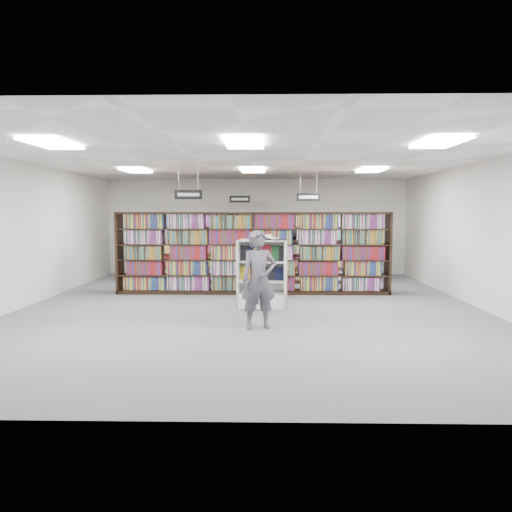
{
  "coord_description": "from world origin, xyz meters",
  "views": [
    {
      "loc": [
        0.34,
        -10.81,
        2.09
      ],
      "look_at": [
        0.11,
        0.5,
        1.1
      ],
      "focal_mm": 35.0,
      "sensor_mm": 36.0,
      "label": 1
    }
  ],
  "objects_px": {
    "bookshelf_row_near": "(253,253)",
    "open_book": "(268,238)",
    "shopper": "(259,280)",
    "endcap_display": "(262,284)"
  },
  "relations": [
    {
      "from": "open_book",
      "to": "endcap_display",
      "type": "bearing_deg",
      "value": 178.16
    },
    {
      "from": "bookshelf_row_near",
      "to": "open_book",
      "type": "relative_size",
      "value": 8.79
    },
    {
      "from": "endcap_display",
      "to": "open_book",
      "type": "height_order",
      "value": "open_book"
    },
    {
      "from": "open_book",
      "to": "shopper",
      "type": "bearing_deg",
      "value": -70.63
    },
    {
      "from": "open_book",
      "to": "shopper",
      "type": "distance_m",
      "value": 2.13
    },
    {
      "from": "bookshelf_row_near",
      "to": "open_book",
      "type": "bearing_deg",
      "value": -79.18
    },
    {
      "from": "bookshelf_row_near",
      "to": "endcap_display",
      "type": "relative_size",
      "value": 4.68
    },
    {
      "from": "endcap_display",
      "to": "open_book",
      "type": "bearing_deg",
      "value": -19.99
    },
    {
      "from": "open_book",
      "to": "bookshelf_row_near",
      "type": "bearing_deg",
      "value": 124.65
    },
    {
      "from": "bookshelf_row_near",
      "to": "shopper",
      "type": "xyz_separation_m",
      "value": [
        0.21,
        -3.96,
        -0.16
      ]
    }
  ]
}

